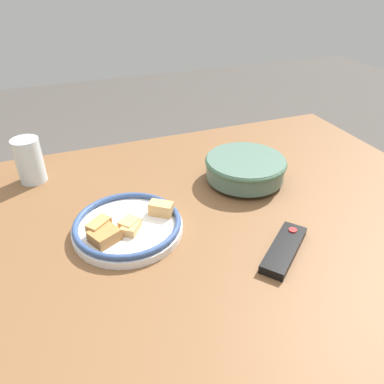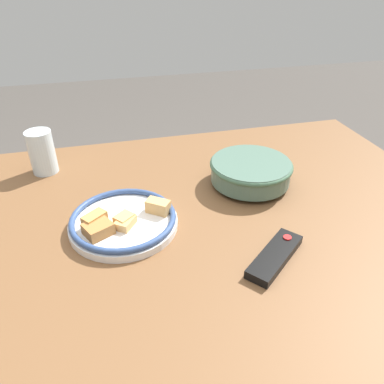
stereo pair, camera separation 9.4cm
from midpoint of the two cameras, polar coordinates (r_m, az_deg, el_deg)
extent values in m
cube|color=brown|center=(0.89, -8.08, -6.94)|extent=(1.60, 1.00, 0.04)
cylinder|color=brown|center=(1.69, 13.67, -2.23)|extent=(0.06, 0.06, 0.71)
cylinder|color=#4C6B5B|center=(1.06, 5.45, 1.94)|extent=(0.10, 0.10, 0.01)
cylinder|color=#4C6B5B|center=(1.04, 5.55, 3.61)|extent=(0.22, 0.22, 0.06)
cylinder|color=#C67A33|center=(1.05, 5.54, 3.40)|extent=(0.19, 0.19, 0.05)
torus|color=#42664C|center=(1.03, 5.61, 4.60)|extent=(0.23, 0.23, 0.01)
cylinder|color=white|center=(0.89, -12.77, -5.53)|extent=(0.25, 0.25, 0.02)
torus|color=#334C7F|center=(0.88, -12.90, -4.70)|extent=(0.25, 0.25, 0.01)
cube|color=tan|center=(0.87, -12.66, -4.88)|extent=(0.05, 0.05, 0.02)
cube|color=tan|center=(0.86, -12.46, -5.24)|extent=(0.06, 0.06, 0.02)
cube|color=#B2753D|center=(0.84, -16.37, -6.52)|extent=(0.07, 0.07, 0.03)
cube|color=tan|center=(0.87, -17.05, -5.22)|extent=(0.06, 0.06, 0.03)
cube|color=tan|center=(0.89, -7.76, -2.63)|extent=(0.06, 0.06, 0.03)
cube|color=black|center=(0.82, 10.65, -8.71)|extent=(0.16, 0.15, 0.02)
cylinder|color=red|center=(0.86, 12.11, -5.80)|extent=(0.02, 0.02, 0.00)
cylinder|color=silver|center=(1.14, -25.76, 4.27)|extent=(0.07, 0.07, 0.13)
camera|label=1|loc=(0.05, -92.86, -1.83)|focal=35.00mm
camera|label=2|loc=(0.05, 87.14, 1.83)|focal=35.00mm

